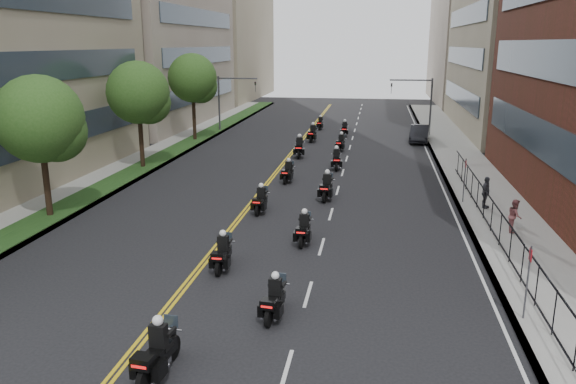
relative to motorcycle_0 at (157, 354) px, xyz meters
The scene contains 26 objects.
ground 1.08m from the motorcycle_0, 74.96° to the left, with size 160.00×160.00×0.00m, color black.
sidewalk_right 28.55m from the motorcycle_0, 64.66° to the left, with size 4.00×90.00×0.15m, color gray.
sidewalk_left 28.37m from the motorcycle_0, 114.55° to the left, with size 4.00×90.00×0.15m, color gray.
grass_strip 28.05m from the motorcycle_0, 113.06° to the left, with size 2.00×90.00×0.04m, color #153814.
building_right_far 82.66m from the motorcycle_0, 74.59° to the left, with size 15.00×28.00×26.00m, color gray.
building_left_far 82.68m from the motorcycle_0, 105.45° to the left, with size 16.00×28.00×26.00m, color gray.
iron_fence 17.02m from the motorcycle_0, 48.78° to the left, with size 0.05×28.00×1.50m.
street_trees 22.66m from the motorcycle_0, 119.17° to the left, with size 4.40×38.40×7.98m.
traffic_signal_right 44.00m from the motorcycle_0, 77.16° to the left, with size 4.09×0.20×5.60m.
traffic_signal_left 43.91m from the motorcycle_0, 102.29° to the left, with size 4.09×0.20×5.60m.
motorcycle_0 is the anchor object (origin of this frame).
motorcycle_1 4.62m from the motorcycle_0, 56.90° to the left, with size 0.60×2.14×1.58m.
motorcycle_2 7.57m from the motorcycle_0, 91.97° to the left, with size 0.51×2.21×1.63m.
motorcycle_3 11.40m from the motorcycle_0, 76.99° to the left, with size 0.51×2.18×1.61m.
motorcycle_4 15.50m from the motorcycle_0, 91.26° to the left, with size 0.53×2.18×1.61m.
motorcycle_5 18.86m from the motorcycle_0, 81.08° to the left, with size 0.62×2.40×1.77m.
motorcycle_6 22.48m from the motorcycle_0, 89.89° to the left, with size 0.60×2.15×1.59m.
motorcycle_7 26.97m from the motorcycle_0, 83.87° to the left, with size 0.64×2.32×1.72m.
motorcycle_8 30.78m from the motorcycle_0, 90.68° to the left, with size 0.66×2.53×1.86m.
motorcycle_9 34.12m from the motorcycle_0, 85.40° to the left, with size 0.67×2.20×1.63m.
motorcycle_10 38.23m from the motorcycle_0, 90.22° to the left, with size 0.66×2.41×1.78m.
motorcycle_11 41.81m from the motorcycle_0, 86.47° to the left, with size 0.52×2.24×1.66m.
motorcycle_12 45.88m from the motorcycle_0, 90.28° to the left, with size 0.50×2.06×1.52m.
parked_sedan 40.77m from the motorcycle_0, 76.40° to the left, with size 1.63×4.66×1.54m, color black.
pedestrian_b 18.47m from the motorcycle_0, 48.43° to the left, with size 0.77×0.60×1.59m, color #955153.
pedestrian_c 21.21m from the motorcycle_0, 56.80° to the left, with size 1.02×0.42×1.74m, color #3A3A40.
Camera 1 is at (5.41, -13.63, 8.84)m, focal length 35.00 mm.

